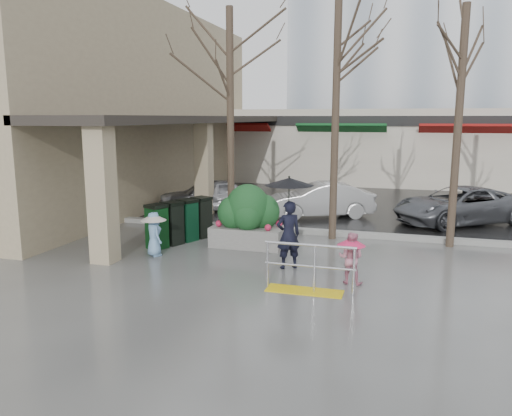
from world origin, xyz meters
The scene contains 20 objects.
ground centered at (0.00, 0.00, 0.00)m, with size 120.00×120.00×0.00m, color #51514F.
street_asphalt centered at (0.00, 22.00, 0.01)m, with size 120.00×36.00×0.01m, color black.
curb centered at (0.00, 4.00, 0.07)m, with size 120.00×0.30×0.15m, color gray.
near_building centered at (-9.00, 8.00, 4.00)m, with size 6.00×18.00×8.00m, color tan.
canopy_slab centered at (-4.80, 8.00, 3.62)m, with size 2.80×18.00×0.25m, color #2D2823.
pillar_front centered at (-3.90, -0.50, 1.75)m, with size 0.55×0.55×3.50m, color tan.
pillar_back centered at (-3.90, 6.00, 1.75)m, with size 0.55×0.55×3.50m, color tan.
storefront_row centered at (2.00, 17.97, 2.01)m, with size 34.00×6.74×4.00m.
handrail centered at (1.36, -1.20, 0.38)m, with size 1.90×0.50×1.03m.
tree_west centered at (-2.00, 3.60, 5.08)m, with size 3.20×3.20×6.80m.
tree_midwest centered at (1.20, 3.60, 5.23)m, with size 3.20×3.20×7.00m.
tree_mideast centered at (4.50, 3.60, 4.86)m, with size 3.20×3.20×6.50m.
woman centered at (0.60, 0.30, 1.31)m, with size 1.16×1.16×2.23m.
child_pink centered at (2.16, -0.40, 0.65)m, with size 0.62×0.62×1.14m.
child_blue centered at (-3.00, 0.37, 0.70)m, with size 0.68×0.68×1.17m.
planter centered at (-0.93, 2.01, 0.84)m, with size 2.03×1.19×1.76m.
news_boxes centered at (-2.95, 1.86, 0.61)m, with size 1.32×2.21×1.23m.
car_a centered at (-4.05, 6.67, 0.63)m, with size 1.49×3.70×1.26m, color #AFAFB4.
car_b centered at (0.30, 6.72, 0.63)m, with size 1.33×3.82×1.26m, color silver.
car_c centered at (5.02, 6.96, 0.63)m, with size 2.09×4.53×1.26m, color slate.
Camera 1 is at (3.16, -10.99, 3.57)m, focal length 35.00 mm.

